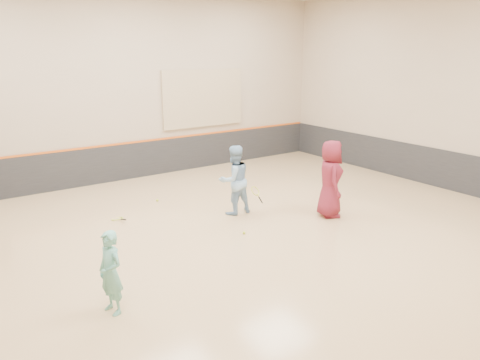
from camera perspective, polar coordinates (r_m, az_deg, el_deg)
room at (r=10.79m, az=-0.96°, el=-2.61°), size 15.04×12.04×6.22m
wainscot_back at (r=15.97m, az=-13.05°, el=2.29°), size 14.90×0.04×1.20m
wainscot_right at (r=16.10m, az=21.66°, el=1.68°), size 0.04×11.90×1.20m
accent_stripe at (r=15.83m, az=-13.18°, el=4.46°), size 14.90×0.03×0.06m
acoustic_panel at (r=16.85m, az=-4.49°, el=9.91°), size 3.20×0.08×2.00m
girl at (r=8.01m, az=-15.49°, el=-10.83°), size 0.45×0.58×1.42m
instructor at (r=12.15m, az=-0.71°, el=0.00°), size 0.90×0.71×1.83m
young_man at (r=12.18m, az=10.95°, el=0.15°), size 1.04×1.16×1.99m
held_racket at (r=12.12m, az=1.87°, el=-1.35°), size 0.40×0.40×0.49m
spare_racket at (r=12.37m, az=-14.76°, el=-4.29°), size 0.68×0.68×0.16m
ball_under_racket at (r=11.06m, az=0.50°, el=-6.44°), size 0.07×0.07×0.07m
ball_in_hand at (r=12.12m, az=11.91°, el=1.17°), size 0.07×0.07×0.07m
ball_beside_spare at (r=13.55m, az=-10.05°, el=-2.44°), size 0.07×0.07×0.07m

